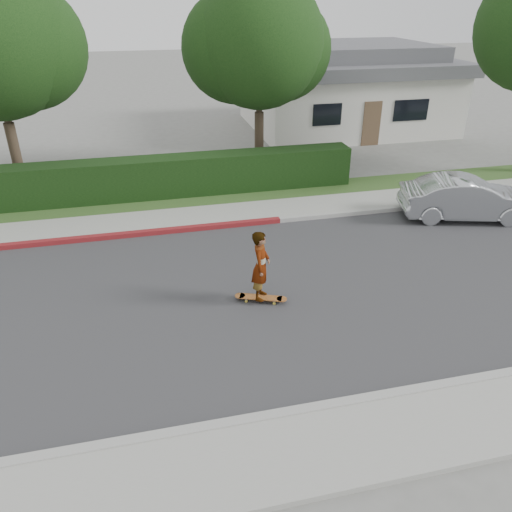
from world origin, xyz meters
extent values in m
plane|color=slate|center=(0.00, 0.00, 0.00)|extent=(120.00, 120.00, 0.00)
cube|color=#2D2D30|center=(0.00, 0.00, 0.01)|extent=(60.00, 8.00, 0.01)
cube|color=#9E9E99|center=(0.00, -4.10, 0.07)|extent=(60.00, 0.20, 0.15)
cube|color=gray|center=(0.00, -5.00, 0.06)|extent=(60.00, 1.60, 0.12)
cube|color=#9E9E99|center=(0.00, 4.10, 0.07)|extent=(60.00, 0.20, 0.15)
cube|color=maroon|center=(-5.00, 4.10, 0.08)|extent=(12.00, 0.21, 0.15)
cube|color=gray|center=(0.00, 5.00, 0.06)|extent=(60.00, 1.60, 0.12)
cube|color=#2D4C1E|center=(0.00, 6.60, 0.05)|extent=(60.00, 1.60, 0.10)
cube|color=black|center=(-3.00, 7.20, 0.75)|extent=(15.00, 1.00, 1.50)
cylinder|color=#33261C|center=(-7.50, 8.50, 1.35)|extent=(0.36, 0.36, 2.70)
cylinder|color=#33261C|center=(-7.50, 8.50, 3.38)|extent=(0.24, 0.24, 2.25)
sphere|color=black|center=(-6.60, 8.80, 5.10)|extent=(4.16, 4.16, 4.16)
cylinder|color=#33261C|center=(1.50, 9.00, 1.26)|extent=(0.36, 0.36, 2.52)
cylinder|color=#33261C|center=(1.50, 9.00, 3.15)|extent=(0.24, 0.24, 2.10)
sphere|color=black|center=(1.50, 9.00, 5.04)|extent=(4.80, 4.80, 4.80)
sphere|color=black|center=(0.70, 9.40, 4.84)|extent=(4.08, 4.08, 4.08)
sphere|color=black|center=(2.40, 9.30, 4.74)|extent=(3.84, 3.84, 3.84)
cube|color=beige|center=(8.00, 16.00, 1.50)|extent=(10.00, 8.00, 3.00)
cube|color=#4C4C51|center=(8.00, 16.00, 3.30)|extent=(10.60, 8.60, 0.60)
cube|color=#4C4C51|center=(8.00, 16.00, 3.90)|extent=(8.40, 6.40, 0.80)
cube|color=black|center=(5.50, 11.98, 1.60)|extent=(1.40, 0.06, 1.00)
cube|color=black|center=(9.80, 11.98, 1.60)|extent=(1.80, 0.06, 1.00)
cube|color=brown|center=(7.80, 11.98, 1.05)|extent=(0.90, 0.06, 2.10)
cylinder|color=gold|center=(-1.07, -0.32, 0.05)|extent=(0.08, 0.06, 0.07)
cylinder|color=gold|center=(-1.00, -0.14, 0.05)|extent=(0.08, 0.06, 0.07)
cylinder|color=gold|center=(-0.44, -0.57, 0.05)|extent=(0.08, 0.06, 0.07)
cylinder|color=gold|center=(-0.37, -0.39, 0.05)|extent=(0.08, 0.06, 0.07)
cube|color=silver|center=(-1.04, -0.23, 0.09)|extent=(0.13, 0.21, 0.03)
cube|color=silver|center=(-0.40, -0.48, 0.09)|extent=(0.13, 0.21, 0.03)
cube|color=brown|center=(-0.72, -0.36, 0.12)|extent=(1.05, 0.61, 0.02)
cylinder|color=brown|center=(-1.20, -0.17, 0.12)|extent=(0.33, 0.33, 0.02)
cylinder|color=brown|center=(-0.24, -0.55, 0.12)|extent=(0.33, 0.33, 0.02)
imported|color=white|center=(-0.72, -0.36, 1.00)|extent=(0.65, 0.75, 1.74)
imported|color=#B4B8BC|center=(7.07, 3.02, 0.70)|extent=(4.46, 2.54, 1.39)
camera|label=1|loc=(-3.18, -10.28, 6.69)|focal=35.00mm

